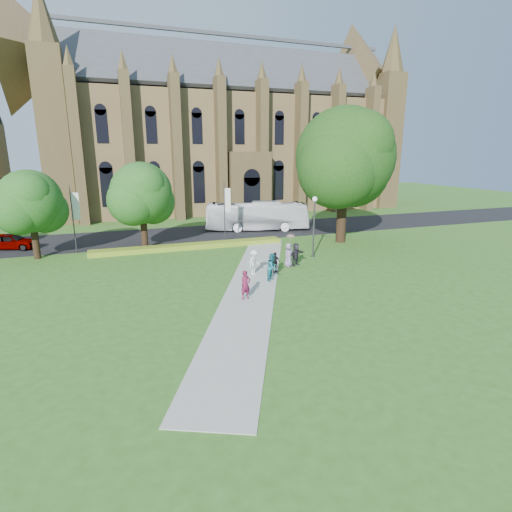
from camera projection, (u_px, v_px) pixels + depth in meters
name	position (u px, v px, depth m)	size (l,w,h in m)	color
ground	(258.00, 289.00, 26.42)	(160.00, 160.00, 0.00)	#345B1B
road	(196.00, 234.00, 44.64)	(160.00, 10.00, 0.02)	black
footpath	(253.00, 285.00, 27.33)	(3.20, 30.00, 0.04)	#B2B2A8
flower_hedge	(190.00, 246.00, 37.73)	(18.00, 1.40, 0.45)	#AEBC25
cathedral	(231.00, 126.00, 62.67)	(52.60, 18.25, 28.00)	brown
streetlamp	(314.00, 219.00, 33.99)	(0.44, 0.44, 5.24)	#38383D
large_tree	(345.00, 158.00, 38.63)	(9.60, 9.60, 13.20)	#332114
street_tree_0	(30.00, 202.00, 33.03)	(5.20, 5.20, 7.50)	#332114
street_tree_1	(141.00, 193.00, 36.36)	(5.60, 5.60, 8.05)	#332114
banner_pole_0	(226.00, 208.00, 40.12)	(0.70, 0.10, 6.00)	#38383D
banner_pole_1	(74.00, 215.00, 35.51)	(0.70, 0.10, 6.00)	#38383D
tour_coach	(257.00, 216.00, 46.46)	(2.79, 11.93, 3.32)	silver
car_0	(11.00, 241.00, 37.31)	(1.81, 4.49, 1.53)	gray
pedestrian_0	(246.00, 285.00, 24.38)	(0.66, 0.43, 1.81)	maroon
pedestrian_1	(272.00, 267.00, 28.01)	(0.94, 0.73, 1.93)	#186B78
pedestrian_2	(254.00, 262.00, 29.32)	(1.21, 0.69, 1.87)	silver
pedestrian_3	(275.00, 262.00, 29.94)	(0.91, 0.38, 1.55)	black
pedestrian_4	(289.00, 255.00, 31.47)	(0.92, 0.60, 1.88)	gray
pedestrian_5	(296.00, 254.00, 31.79)	(1.70, 0.54, 1.83)	#25232A
parasol	(290.00, 239.00, 31.31)	(0.69, 0.69, 0.61)	#E4A1AF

